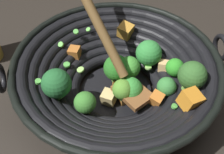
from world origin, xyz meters
TOP-DOWN VIEW (x-y plane):
  - ground_plane at (0.00, 0.00)m, footprint 4.00×4.00m
  - wok at (-0.00, -0.00)m, footprint 0.40×0.43m

SIDE VIEW (x-z plane):
  - ground_plane at x=0.00m, z-range 0.00..0.00m
  - wok at x=0.00m, z-range -0.07..0.20m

